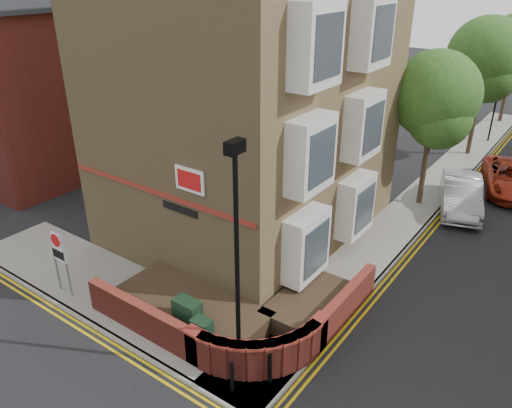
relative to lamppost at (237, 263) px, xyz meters
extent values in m
plane|color=black|center=(-1.60, -1.20, -3.34)|extent=(120.00, 120.00, 0.00)
cube|color=gray|center=(-5.10, 0.30, -3.28)|extent=(13.00, 3.00, 0.12)
cube|color=gray|center=(0.40, 14.80, -3.28)|extent=(2.00, 32.00, 0.12)
cube|color=gray|center=(-5.10, -1.20, -3.28)|extent=(13.00, 0.15, 0.12)
cube|color=gray|center=(1.40, 14.80, -3.28)|extent=(0.15, 32.00, 0.12)
cube|color=gold|center=(-5.10, -1.45, -3.34)|extent=(13.00, 0.28, 0.01)
cube|color=gold|center=(1.65, 14.80, -3.34)|extent=(0.28, 32.00, 0.01)
cube|color=olive|center=(-4.60, 6.80, 2.28)|extent=(8.00, 10.00, 11.00)
cube|color=maroon|center=(-4.60, 1.77, -0.02)|extent=(7.80, 0.06, 0.15)
cube|color=white|center=(-3.10, 1.76, 0.78)|extent=(1.10, 0.05, 0.75)
cube|color=black|center=(-3.60, 1.76, -0.32)|extent=(1.40, 0.04, 0.22)
cylinder|color=black|center=(0.00, 0.00, -0.22)|extent=(0.12, 0.12, 6.00)
cylinder|color=black|center=(0.00, 0.00, -2.82)|extent=(0.20, 0.20, 0.80)
cube|color=black|center=(0.00, 0.00, 2.93)|extent=(0.25, 0.50, 0.30)
cube|color=black|center=(-1.90, 0.10, -2.62)|extent=(0.80, 0.45, 1.20)
cube|color=black|center=(-1.10, -0.20, -2.67)|extent=(0.55, 0.40, 1.10)
cylinder|color=black|center=(0.40, -0.80, -2.77)|extent=(0.11, 0.11, 0.90)
cylinder|color=black|center=(1.00, 0.00, -2.77)|extent=(0.11, 0.11, 0.90)
cylinder|color=slate|center=(-6.90, -0.70, -2.12)|extent=(0.06, 0.06, 2.20)
cylinder|color=slate|center=(-6.30, -0.70, -2.12)|extent=(0.06, 0.06, 2.20)
cube|color=white|center=(-6.60, -0.70, -1.52)|extent=(0.72, 0.04, 1.00)
cylinder|color=red|center=(-6.60, -0.73, -1.27)|extent=(0.44, 0.02, 0.44)
cube|color=maroon|center=(-16.60, 6.80, 0.66)|extent=(6.00, 10.00, 8.00)
cylinder|color=#382B1E|center=(0.40, 12.80, -0.95)|extent=(0.24, 0.24, 4.55)
sphere|color=#29521B|center=(0.40, 12.80, 1.65)|extent=(3.64, 3.64, 3.64)
sphere|color=#29521B|center=(0.80, 12.50, 0.81)|extent=(2.60, 2.60, 2.60)
sphere|color=#29521B|center=(0.10, 13.20, 1.20)|extent=(2.86, 2.86, 2.86)
cylinder|color=#382B1E|center=(0.40, 20.80, -0.70)|extent=(0.24, 0.24, 5.04)
sphere|color=#29521B|center=(0.40, 20.80, 2.18)|extent=(4.03, 4.03, 4.03)
sphere|color=#29521B|center=(0.80, 20.50, 1.24)|extent=(2.88, 2.88, 2.88)
sphere|color=#29521B|center=(0.10, 21.20, 1.67)|extent=(3.17, 3.17, 3.17)
cylinder|color=#382B1E|center=(0.40, 28.80, -0.84)|extent=(0.24, 0.24, 4.76)
sphere|color=#29521B|center=(0.10, 29.20, 1.40)|extent=(2.99, 2.99, 2.99)
cylinder|color=black|center=(0.80, 23.80, -1.62)|extent=(0.10, 0.10, 3.20)
imported|color=black|center=(0.80, 23.80, 0.48)|extent=(0.20, 0.16, 1.00)
imported|color=#9A9CA1|center=(2.00, 13.33, -2.60)|extent=(2.88, 4.76, 1.48)
imported|color=maroon|center=(3.40, 16.78, -2.65)|extent=(3.68, 5.43, 1.38)
camera|label=1|loc=(6.32, -7.98, 6.46)|focal=35.00mm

